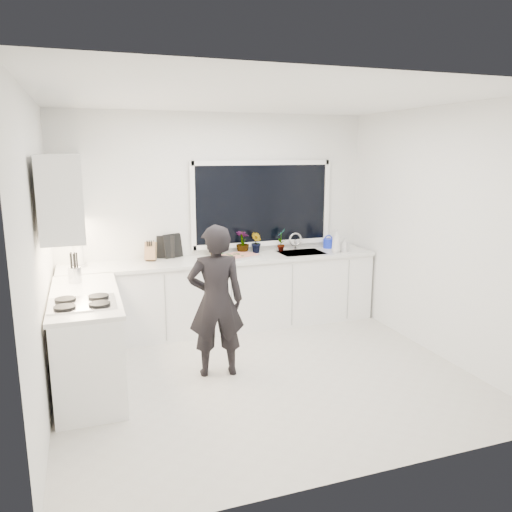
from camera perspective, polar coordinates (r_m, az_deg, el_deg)
name	(u,v)px	position (r m, az deg, el deg)	size (l,w,h in m)	color
floor	(264,375)	(5.22, 0.94, -13.48)	(4.00, 3.50, 0.02)	beige
wall_back	(218,221)	(6.45, -4.42, 4.06)	(4.00, 0.02, 2.70)	white
wall_left	(38,259)	(4.52, -23.65, -0.28)	(0.02, 3.50, 2.70)	white
wall_right	(437,233)	(5.79, 20.01, 2.48)	(0.02, 3.50, 2.70)	white
ceiling	(265,97)	(4.74, 1.06, 17.76)	(4.00, 3.50, 0.02)	white
window	(262,204)	(6.57, 0.72, 6.00)	(1.80, 0.02, 1.00)	black
base_cabinets_back	(225,295)	(6.35, -3.57, -4.46)	(3.92, 0.58, 0.88)	white
base_cabinets_left	(88,342)	(5.10, -18.66, -9.28)	(0.58, 1.60, 0.88)	white
countertop_back	(225,260)	(6.23, -3.60, -0.42)	(3.94, 0.62, 0.04)	silver
countertop_left	(84,296)	(4.95, -19.01, -4.30)	(0.62, 1.60, 0.04)	silver
upper_cabinets	(64,191)	(5.14, -21.11, 6.91)	(0.34, 2.10, 0.70)	white
sink	(301,256)	(6.60, 5.19, -0.01)	(0.58, 0.42, 0.14)	silver
faucet	(295,242)	(6.74, 4.52, 1.65)	(0.03, 0.03, 0.22)	silver
stovetop	(82,303)	(4.61, -19.24, -5.06)	(0.56, 0.48, 0.03)	black
person	(216,301)	(4.98, -4.60, -5.16)	(0.56, 0.37, 1.54)	black
pizza_tray	(238,256)	(6.25, -2.03, -0.03)	(0.46, 0.34, 0.03)	silver
pizza	(238,255)	(6.25, -2.03, 0.12)	(0.42, 0.30, 0.01)	red
watering_can	(328,243)	(6.92, 8.26, 1.45)	(0.14, 0.14, 0.13)	#162CD3
paper_towel_roll	(79,255)	(6.09, -19.61, 0.06)	(0.11, 0.11, 0.26)	silver
knife_block	(151,252)	(6.17, -11.95, 0.47)	(0.13, 0.10, 0.22)	olive
utensil_crock	(75,275)	(5.37, -20.00, -2.04)	(0.13, 0.13, 0.16)	#BABBBF
picture_frame_large	(166,247)	(6.29, -10.29, 1.03)	(0.22, 0.02, 0.28)	black
picture_frame_small	(173,246)	(6.31, -9.47, 1.17)	(0.25, 0.02, 0.30)	black
herb_plants	(240,243)	(6.43, -1.84, 1.47)	(1.11, 0.25, 0.31)	#26662D
soap_bottles	(338,242)	(6.63, 9.41, 1.62)	(0.26, 0.16, 0.31)	#D8BF66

